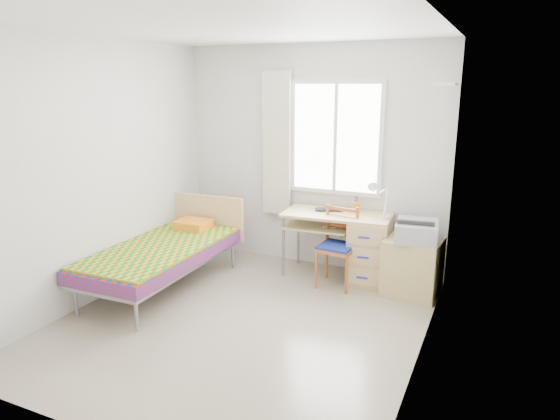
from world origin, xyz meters
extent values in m
plane|color=#BCAD93|center=(0.00, 0.00, 0.00)|extent=(3.50, 3.50, 0.00)
plane|color=white|center=(0.00, 0.00, 2.60)|extent=(3.50, 3.50, 0.00)
plane|color=silver|center=(0.00, 1.75, 1.30)|extent=(3.20, 0.00, 3.20)
plane|color=silver|center=(-1.60, 0.00, 1.30)|extent=(0.00, 3.50, 3.50)
plane|color=silver|center=(1.60, 0.00, 1.30)|extent=(0.00, 3.50, 3.50)
cube|color=white|center=(0.30, 1.73, 1.55)|extent=(1.10, 0.04, 1.30)
cube|color=white|center=(0.30, 1.72, 1.55)|extent=(1.00, 0.02, 1.20)
cube|color=white|center=(0.30, 1.72, 1.55)|extent=(0.04, 0.02, 1.20)
cube|color=beige|center=(-0.42, 1.68, 1.45)|extent=(0.35, 0.05, 1.70)
cube|color=white|center=(1.49, 1.40, 2.15)|extent=(0.20, 0.32, 0.03)
cube|color=gray|center=(-1.14, 0.31, 0.33)|extent=(0.90, 1.95, 0.06)
cube|color=red|center=(-1.14, 0.31, 0.41)|extent=(0.94, 1.97, 0.14)
cube|color=orange|center=(-1.14, 0.29, 0.48)|extent=(0.92, 1.85, 0.03)
cube|color=tan|center=(-1.14, 1.25, 0.58)|extent=(0.93, 0.07, 0.53)
cube|color=orange|center=(-1.19, 0.98, 0.55)|extent=(0.39, 0.34, 0.10)
cylinder|color=gray|center=(-1.50, -0.55, 0.15)|extent=(0.04, 0.04, 0.31)
cylinder|color=gray|center=(-0.77, 1.18, 0.15)|extent=(0.04, 0.04, 0.31)
cube|color=tan|center=(0.44, 1.43, 0.73)|extent=(1.23, 0.63, 0.03)
cube|color=tan|center=(0.83, 1.43, 0.36)|extent=(0.46, 0.56, 0.72)
cube|color=tan|center=(0.22, 1.43, 0.58)|extent=(0.76, 0.56, 0.02)
cylinder|color=gray|center=(-0.12, 1.20, 0.36)|extent=(0.03, 0.03, 0.72)
cylinder|color=gray|center=(-0.12, 1.65, 0.36)|extent=(0.03, 0.03, 0.72)
cube|color=#933E1C|center=(0.53, 1.18, 0.42)|extent=(0.41, 0.41, 0.04)
cube|color=navy|center=(0.53, 1.18, 0.45)|extent=(0.39, 0.39, 0.04)
cube|color=#933E1C|center=(0.53, 1.35, 0.68)|extent=(0.34, 0.06, 0.38)
cylinder|color=#933E1C|center=(0.36, 1.01, 0.21)|extent=(0.03, 0.03, 0.42)
cylinder|color=#933E1C|center=(0.69, 1.35, 0.43)|extent=(0.04, 0.04, 0.86)
cube|color=tan|center=(1.32, 1.29, 0.30)|extent=(0.59, 0.54, 0.60)
cube|color=tan|center=(1.04, 1.29, 0.44)|extent=(0.05, 0.45, 0.22)
cube|color=tan|center=(1.04, 1.29, 0.19)|extent=(0.05, 0.45, 0.22)
cube|color=#989A9F|center=(1.34, 1.27, 0.70)|extent=(0.46, 0.52, 0.19)
cube|color=black|center=(1.34, 1.27, 0.80)|extent=(0.36, 0.42, 0.02)
imported|color=black|center=(0.33, 1.47, 0.76)|extent=(0.37, 0.31, 0.02)
cylinder|color=orange|center=(0.60, 1.60, 0.80)|extent=(0.10, 0.10, 0.10)
cylinder|color=white|center=(0.97, 1.44, 0.76)|extent=(0.11, 0.11, 0.03)
cylinder|color=white|center=(0.97, 1.44, 0.92)|extent=(0.02, 0.12, 0.29)
cylinder|color=white|center=(0.95, 1.36, 1.06)|extent=(0.13, 0.25, 0.12)
cone|color=white|center=(0.87, 1.26, 1.09)|extent=(0.15, 0.16, 0.14)
imported|color=gray|center=(0.28, 1.46, 0.59)|extent=(0.18, 0.23, 0.02)
camera|label=1|loc=(2.09, -3.73, 2.16)|focal=32.00mm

